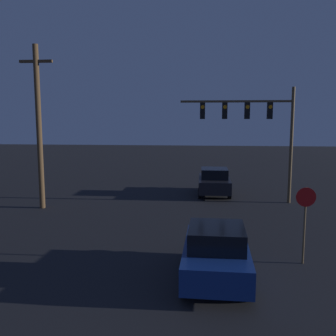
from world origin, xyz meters
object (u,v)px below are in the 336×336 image
(car_near, at_px, (216,253))
(traffic_signal_mast, at_px, (256,122))
(stop_sign, at_px, (305,212))
(car_far, at_px, (214,181))
(utility_pole, at_px, (39,125))

(car_near, distance_m, traffic_signal_mast, 11.29)
(car_near, height_order, traffic_signal_mast, traffic_signal_mast)
(stop_sign, bearing_deg, car_far, 103.23)
(stop_sign, bearing_deg, car_near, -153.29)
(car_near, bearing_deg, car_far, 89.97)
(car_near, relative_size, utility_pole, 0.48)
(car_far, distance_m, traffic_signal_mast, 4.65)
(car_near, distance_m, car_far, 12.27)
(car_near, xyz_separation_m, stop_sign, (2.89, 1.45, 0.92))
(car_near, distance_m, utility_pole, 12.41)
(traffic_signal_mast, height_order, utility_pole, utility_pole)
(traffic_signal_mast, relative_size, utility_pole, 0.76)
(car_far, xyz_separation_m, stop_sign, (2.54, -10.81, 0.92))
(utility_pole, bearing_deg, car_far, 24.97)
(car_far, distance_m, utility_pole, 10.68)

